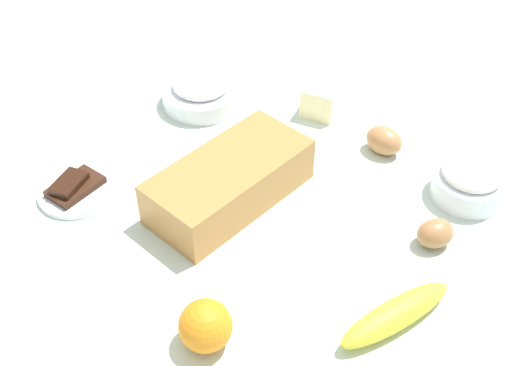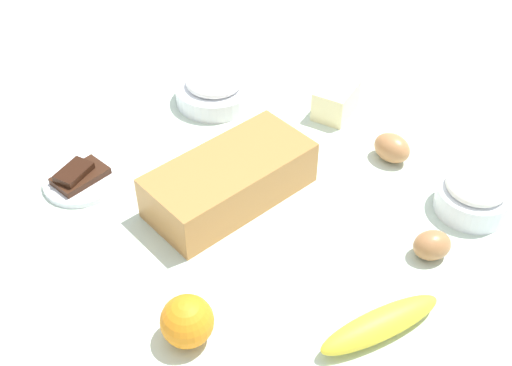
{
  "view_description": "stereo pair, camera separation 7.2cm",
  "coord_description": "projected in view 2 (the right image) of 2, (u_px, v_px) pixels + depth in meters",
  "views": [
    {
      "loc": [
        0.66,
        0.44,
        0.75
      ],
      "look_at": [
        0.0,
        0.0,
        0.04
      ],
      "focal_mm": 45.88,
      "sensor_mm": 36.0,
      "label": 1
    },
    {
      "loc": [
        0.62,
        0.5,
        0.75
      ],
      "look_at": [
        0.0,
        0.0,
        0.04
      ],
      "focal_mm": 45.88,
      "sensor_mm": 36.0,
      "label": 2
    }
  ],
  "objects": [
    {
      "name": "banana",
      "position": [
        380.0,
        324.0,
        0.89
      ],
      "size": [
        0.19,
        0.12,
        0.04
      ],
      "primitive_type": "ellipsoid",
      "rotation": [
        0.0,
        0.0,
        5.87
      ],
      "color": "yellow",
      "rests_on": "ground_plane"
    },
    {
      "name": "ground_plane",
      "position": [
        256.0,
        205.0,
        1.1
      ],
      "size": [
        2.4,
        2.4,
        0.02
      ],
      "primitive_type": "cube",
      "color": "silver"
    },
    {
      "name": "flour_bowl",
      "position": [
        474.0,
        194.0,
        1.06
      ],
      "size": [
        0.12,
        0.12,
        0.07
      ],
      "color": "white",
      "rests_on": "ground_plane"
    },
    {
      "name": "sugar_bowl",
      "position": [
        214.0,
        89.0,
        1.29
      ],
      "size": [
        0.16,
        0.16,
        0.07
      ],
      "color": "white",
      "rests_on": "ground_plane"
    },
    {
      "name": "butter_block",
      "position": [
        336.0,
        100.0,
        1.26
      ],
      "size": [
        0.1,
        0.08,
        0.06
      ],
      "primitive_type": "cube",
      "rotation": [
        0.0,
        0.0,
        0.17
      ],
      "color": "#F4EDB2",
      "rests_on": "ground_plane"
    },
    {
      "name": "orange_fruit",
      "position": [
        187.0,
        321.0,
        0.87
      ],
      "size": [
        0.07,
        0.07,
        0.07
      ],
      "primitive_type": "sphere",
      "color": "orange",
      "rests_on": "ground_plane"
    },
    {
      "name": "loaf_pan",
      "position": [
        230.0,
        179.0,
        1.07
      ],
      "size": [
        0.3,
        0.17,
        0.08
      ],
      "rotation": [
        0.0,
        0.0,
        -0.16
      ],
      "color": "#B77A3D",
      "rests_on": "ground_plane"
    },
    {
      "name": "chocolate_plate",
      "position": [
        80.0,
        179.0,
        1.12
      ],
      "size": [
        0.13,
        0.13,
        0.03
      ],
      "color": "white",
      "rests_on": "ground_plane"
    },
    {
      "name": "egg_near_butter",
      "position": [
        392.0,
        148.0,
        1.16
      ],
      "size": [
        0.06,
        0.07,
        0.05
      ],
      "primitive_type": "ellipsoid",
      "rotation": [
        0.0,
        1.57,
        1.48
      ],
      "color": "#B77B4B",
      "rests_on": "ground_plane"
    },
    {
      "name": "egg_beside_bowl",
      "position": [
        432.0,
        245.0,
        0.99
      ],
      "size": [
        0.08,
        0.07,
        0.05
      ],
      "primitive_type": "ellipsoid",
      "rotation": [
        0.0,
        1.57,
        2.49
      ],
      "color": "#AC7446",
      "rests_on": "ground_plane"
    }
  ]
}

